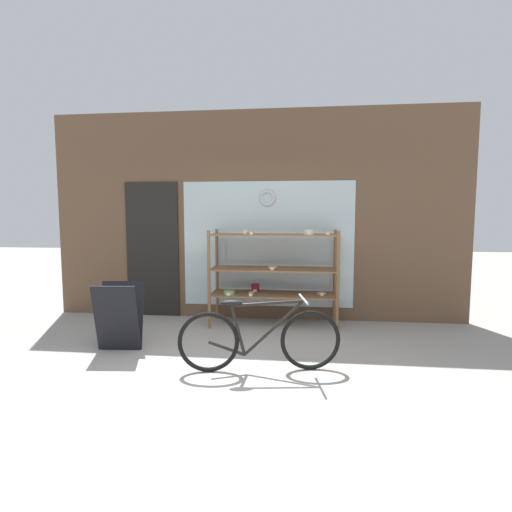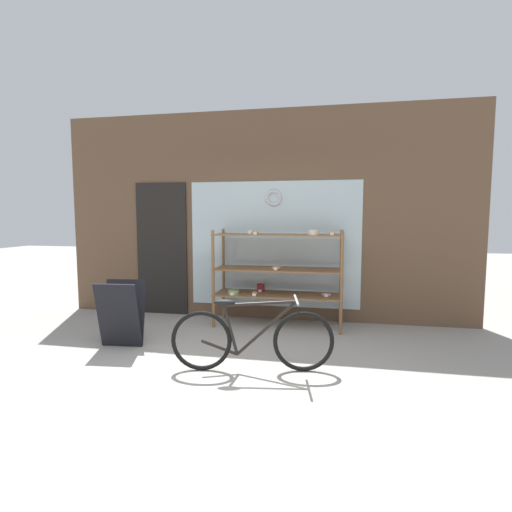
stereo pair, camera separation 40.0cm
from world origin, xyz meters
name	(u,v)px [view 2 (the right image)]	position (x,y,z in m)	size (l,w,h in m)	color
ground_plane	(211,385)	(0.00, 0.00, 0.00)	(30.00, 30.00, 0.00)	gray
storefront_facade	(259,218)	(-0.04, 2.56, 1.55)	(6.34, 0.13, 3.16)	brown
display_case	(278,268)	(0.32, 2.13, 0.84)	(1.81, 0.57, 1.39)	brown
bicycle	(252,339)	(0.30, 0.41, 0.34)	(1.65, 0.47, 0.75)	black
sandwich_board	(121,314)	(-1.41, 0.86, 0.40)	(0.54, 0.43, 0.79)	black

